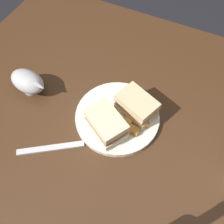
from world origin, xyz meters
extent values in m
plane|color=black|center=(0.00, 0.00, 0.00)|extent=(6.00, 6.00, 0.00)
cube|color=#422816|center=(0.00, 0.00, 0.35)|extent=(1.09, 0.97, 0.71)
cylinder|color=silver|center=(0.03, 0.01, 0.72)|extent=(0.24, 0.24, 0.02)
cube|color=beige|center=(0.02, -0.05, 0.74)|extent=(0.13, 0.12, 0.02)
cube|color=#8C5B3D|center=(0.02, -0.05, 0.76)|extent=(0.12, 0.11, 0.02)
cube|color=beige|center=(0.02, -0.05, 0.78)|extent=(0.13, 0.12, 0.02)
cube|color=beige|center=(0.07, 0.04, 0.74)|extent=(0.13, 0.11, 0.02)
cube|color=#B27A4C|center=(0.07, 0.04, 0.76)|extent=(0.12, 0.10, 0.02)
cube|color=beige|center=(0.07, 0.04, 0.78)|extent=(0.13, 0.11, 0.02)
cube|color=#AD702D|center=(0.06, -0.02, 0.73)|extent=(0.05, 0.02, 0.02)
cube|color=#AD702D|center=(0.10, 0.02, 0.74)|extent=(0.04, 0.05, 0.02)
cube|color=#AD702D|center=(0.08, -0.02, 0.73)|extent=(0.05, 0.02, 0.02)
cube|color=#B77F33|center=(0.07, -0.02, 0.73)|extent=(0.05, 0.05, 0.02)
cube|color=gold|center=(0.07, -0.01, 0.73)|extent=(0.03, 0.05, 0.02)
cube|color=#B77F33|center=(0.06, 0.02, 0.73)|extent=(0.05, 0.05, 0.02)
cylinder|color=#B7B7BC|center=(-0.25, -0.02, 0.72)|extent=(0.04, 0.04, 0.02)
ellipsoid|color=#B7B7BC|center=(-0.25, -0.02, 0.75)|extent=(0.12, 0.08, 0.06)
ellipsoid|color=#381E0F|center=(-0.25, -0.02, 0.76)|extent=(0.10, 0.07, 0.02)
cone|color=#B7B7BC|center=(-0.20, -0.02, 0.77)|extent=(0.03, 0.03, 0.02)
cube|color=silver|center=(-0.09, -0.16, 0.71)|extent=(0.16, 0.11, 0.01)
camera|label=1|loc=(0.17, -0.33, 1.34)|focal=40.19mm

